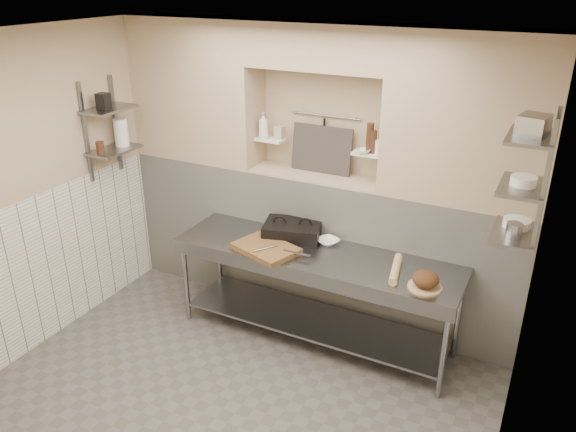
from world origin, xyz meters
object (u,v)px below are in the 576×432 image
Objects in this scene: bottle_soap at (263,125)px; cutting_board at (266,248)px; bowl_alcove at (363,151)px; rolling_pin at (396,269)px; panini_press at (293,230)px; prep_table at (315,279)px; jug_left at (121,132)px; mixing_bowl at (328,242)px; bread_loaf at (426,279)px.

cutting_board is at bearing -60.43° from bottle_soap.
rolling_pin is at bearing -45.37° from bowl_alcove.
prep_table is at bearing -48.02° from panini_press.
jug_left is (-2.31, -0.53, 0.01)m from bowl_alcove.
cutting_board is at bearing -4.66° from jug_left.
bowl_alcove is at bearing 56.45° from mixing_bowl.
cutting_board is at bearing -119.44° from panini_press.
panini_press is 0.37m from cutting_board.
prep_table is at bearing -96.12° from mixing_bowl.
bread_loaf is 0.79× the size of jug_left.
bread_loaf is 2.12m from bottle_soap.
rolling_pin is 1.09m from bowl_alcove.
bottle_soap is 1.40m from jug_left.
cutting_board is 1.22m from bowl_alcove.
rolling_pin is 0.31m from bread_loaf.
mixing_bowl is (0.02, 0.23, 0.28)m from prep_table.
rolling_pin is (1.06, -0.22, -0.04)m from panini_press.
panini_press and bread_loaf have the same top height.
bottle_soap reaches higher than cutting_board.
prep_table is at bearing 0.38° from jug_left.
mixing_bowl is 1.61× the size of bowl_alcove.
panini_press reaches higher than rolling_pin.
bread_loaf is at bearing -7.76° from prep_table.
bread_loaf reaches higher than rolling_pin.
bowl_alcove is at bearing 12.91° from jug_left.
mixing_bowl is at bearing 40.61° from cutting_board.
jug_left is at bearing 177.71° from bread_loaf.
jug_left is (-1.29, -0.55, -0.09)m from bottle_soap.
jug_left is at bearing -179.97° from rolling_pin.
mixing_bowl is 0.88m from bowl_alcove.
bottle_soap reaches higher than rolling_pin.
prep_table is 9.74× the size of jug_left.
panini_press is at bearing -150.46° from bowl_alcove.
jug_left reaches higher than bread_loaf.
panini_press reaches higher than mixing_bowl.
bottle_soap is 0.94× the size of jug_left.
jug_left is at bearing -179.62° from prep_table.
panini_press is at bearing 165.55° from bread_loaf.
bowl_alcove is at bearing 46.54° from cutting_board.
bowl_alcove is at bearing 13.88° from panini_press.
bottle_soap reaches higher than prep_table.
cutting_board is at bearing -133.46° from bowl_alcove.
prep_table is at bearing -112.75° from bowl_alcove.
bowl_alcove reaches higher than rolling_pin.
cutting_board is 2.06× the size of jug_left.
bottle_soap is at bearing 159.57° from bread_loaf.
panini_press reaches higher than cutting_board.
cutting_board is 1.16m from rolling_pin.
bowl_alcove reaches higher than cutting_board.
panini_press is 0.35m from mixing_bowl.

